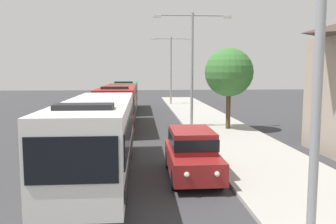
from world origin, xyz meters
TOP-DOWN VIEW (x-y plane):
  - bus_lead at (-1.30, 13.62)m, footprint 2.58×10.50m
  - bus_second_in_line at (-1.30, 26.09)m, footprint 2.58×10.58m
  - bus_middle at (-1.30, 37.69)m, footprint 2.58×10.63m
  - white_suv at (2.40, 13.35)m, footprint 1.86×4.69m
  - streetlamp_near at (4.10, 6.89)m, footprint 6.17×0.28m
  - streetlamp_mid at (4.10, 25.25)m, footprint 5.62×0.28m
  - streetlamp_far at (4.10, 43.60)m, footprint 4.99×0.28m
  - roadside_tree at (6.54, 24.12)m, footprint 3.38×3.38m

SIDE VIEW (x-z plane):
  - white_suv at x=2.40m, z-range 0.08..1.98m
  - bus_lead at x=-1.30m, z-range 0.08..3.29m
  - bus_second_in_line at x=-1.30m, z-range 0.08..3.29m
  - bus_middle at x=-1.30m, z-range 0.08..3.29m
  - roadside_tree at x=6.54m, z-range 1.27..6.94m
  - streetlamp_near at x=4.10m, z-range 1.08..8.92m
  - streetlamp_far at x=4.10m, z-range 1.01..9.26m
  - streetlamp_mid at x=4.10m, z-range 1.06..9.26m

